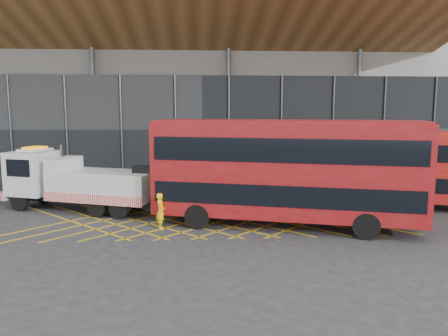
{
  "coord_description": "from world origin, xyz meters",
  "views": [
    {
      "loc": [
        1.48,
        -21.69,
        5.62
      ],
      "look_at": [
        3.0,
        1.5,
        2.4
      ],
      "focal_mm": 35.0,
      "sensor_mm": 36.0,
      "label": 1
    }
  ],
  "objects": [
    {
      "name": "ground_plane",
      "position": [
        0.0,
        0.0,
        0.0
      ],
      "size": [
        120.0,
        120.0,
        0.0
      ],
      "primitive_type": "plane",
      "color": "#272729"
    },
    {
      "name": "road_markings",
      "position": [
        1.6,
        0.0,
        0.01
      ],
      "size": [
        19.96,
        7.16,
        0.01
      ],
      "color": "gold",
      "rests_on": "ground_plane"
    },
    {
      "name": "construction_building",
      "position": [
        1.92,
        18.4,
        8.98
      ],
      "size": [
        55.0,
        23.97,
        18.0
      ],
      "color": "#989892",
      "rests_on": "ground_plane"
    },
    {
      "name": "recovery_truck",
      "position": [
        -5.06,
        2.29,
        1.63
      ],
      "size": [
        9.91,
        5.26,
        3.52
      ],
      "rotation": [
        0.0,
        0.0,
        -0.36
      ],
      "color": "black",
      "rests_on": "ground_plane"
    },
    {
      "name": "bus_towed",
      "position": [
        5.66,
        -1.7,
        2.81
      ],
      "size": [
        12.68,
        6.28,
        5.05
      ],
      "rotation": [
        0.0,
        0.0,
        -0.29
      ],
      "color": "maroon",
      "rests_on": "ground_plane"
    },
    {
      "name": "worker",
      "position": [
        -0.17,
        -1.7,
        0.85
      ],
      "size": [
        0.55,
        0.7,
        1.69
      ],
      "primitive_type": "imported",
      "rotation": [
        0.0,
        0.0,
        1.84
      ],
      "color": "yellow",
      "rests_on": "ground_plane"
    }
  ]
}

